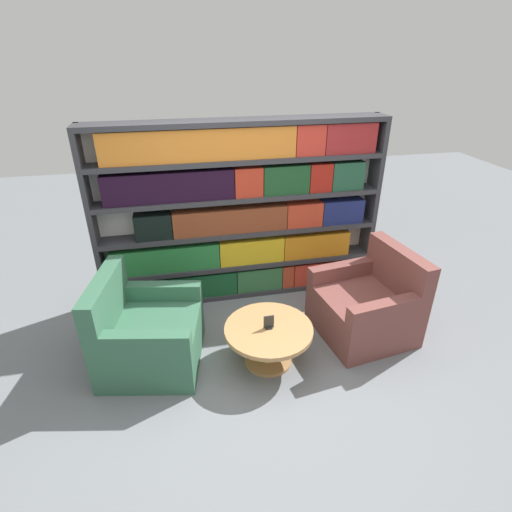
# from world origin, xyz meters

# --- Properties ---
(ground_plane) EXTENTS (14.00, 14.00, 0.00)m
(ground_plane) POSITION_xyz_m (0.00, 0.00, 0.00)
(ground_plane) COLOR slate
(bookshelf) EXTENTS (3.03, 0.30, 1.94)m
(bookshelf) POSITION_xyz_m (0.03, 1.42, 0.98)
(bookshelf) COLOR silver
(bookshelf) RESTS_ON ground_plane
(armchair_left) EXTENTS (0.98, 0.99, 0.87)m
(armchair_left) POSITION_xyz_m (-1.03, 0.43, 0.30)
(armchair_left) COLOR #336047
(armchair_left) RESTS_ON ground_plane
(armchair_right) EXTENTS (0.94, 0.96, 0.87)m
(armchair_right) POSITION_xyz_m (1.07, 0.43, 0.30)
(armchair_right) COLOR brown
(armchair_right) RESTS_ON ground_plane
(coffee_table) EXTENTS (0.78, 0.78, 0.38)m
(coffee_table) POSITION_xyz_m (0.02, 0.20, 0.27)
(coffee_table) COLOR #AD7F4C
(coffee_table) RESTS_ON ground_plane
(table_sign) EXTENTS (0.09, 0.06, 0.12)m
(table_sign) POSITION_xyz_m (0.02, 0.20, 0.43)
(table_sign) COLOR black
(table_sign) RESTS_ON coffee_table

